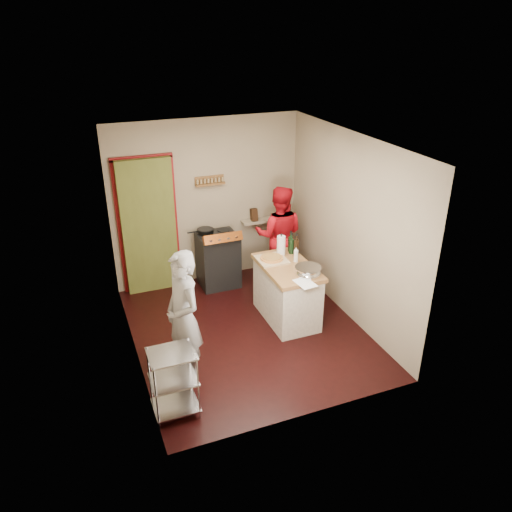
# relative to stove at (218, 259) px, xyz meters

# --- Properties ---
(floor) EXTENTS (3.50, 3.50, 0.00)m
(floor) POSITION_rel_stove_xyz_m (-0.05, -1.42, -0.45)
(floor) COLOR black
(floor) RESTS_ON ground
(back_wall) EXTENTS (3.00, 0.44, 2.60)m
(back_wall) POSITION_rel_stove_xyz_m (-0.69, 0.36, 0.68)
(back_wall) COLOR gray
(back_wall) RESTS_ON ground
(left_wall) EXTENTS (0.04, 3.50, 2.60)m
(left_wall) POSITION_rel_stove_xyz_m (-1.55, -1.42, 0.85)
(left_wall) COLOR gray
(left_wall) RESTS_ON ground
(right_wall) EXTENTS (0.04, 3.50, 2.60)m
(right_wall) POSITION_rel_stove_xyz_m (1.45, -1.42, 0.85)
(right_wall) COLOR gray
(right_wall) RESTS_ON ground
(ceiling) EXTENTS (3.00, 3.50, 0.02)m
(ceiling) POSITION_rel_stove_xyz_m (-0.05, -1.42, 2.16)
(ceiling) COLOR white
(ceiling) RESTS_ON back_wall
(stove) EXTENTS (0.60, 0.63, 1.00)m
(stove) POSITION_rel_stove_xyz_m (0.00, 0.00, 0.00)
(stove) COLOR black
(stove) RESTS_ON ground
(wire_shelving) EXTENTS (0.48, 0.40, 0.80)m
(wire_shelving) POSITION_rel_stove_xyz_m (-1.33, -2.62, -0.01)
(wire_shelving) COLOR silver
(wire_shelving) RESTS_ON ground
(island) EXTENTS (0.66, 1.25, 1.15)m
(island) POSITION_rel_stove_xyz_m (0.59, -1.32, -0.00)
(island) COLOR beige
(island) RESTS_ON ground
(person_stripe) EXTENTS (0.51, 0.66, 1.62)m
(person_stripe) POSITION_rel_stove_xyz_m (-1.05, -2.03, 0.36)
(person_stripe) COLOR #AEAFB3
(person_stripe) RESTS_ON ground
(person_red) EXTENTS (0.97, 0.89, 1.60)m
(person_red) POSITION_rel_stove_xyz_m (0.95, -0.22, 0.35)
(person_red) COLOR #B40C16
(person_red) RESTS_ON ground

